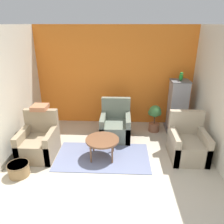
% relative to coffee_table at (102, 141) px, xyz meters
% --- Properties ---
extents(ground_plane, '(20.00, 20.00, 0.00)m').
position_rel_coffee_table_xyz_m(ground_plane, '(0.20, -1.30, -0.41)').
color(ground_plane, beige).
rests_on(ground_plane, ground).
extents(wall_back_accent, '(4.49, 0.06, 2.76)m').
position_rel_coffee_table_xyz_m(wall_back_accent, '(0.20, 1.95, 0.97)').
color(wall_back_accent, orange).
rests_on(wall_back_accent, ground_plane).
extents(wall_left, '(0.06, 3.22, 2.76)m').
position_rel_coffee_table_xyz_m(wall_left, '(-2.02, 0.31, 0.97)').
color(wall_left, beige).
rests_on(wall_left, ground_plane).
extents(wall_right, '(0.06, 3.22, 2.76)m').
position_rel_coffee_table_xyz_m(wall_right, '(2.41, 0.31, 0.97)').
color(wall_right, beige).
rests_on(wall_right, ground_plane).
extents(area_rug, '(2.07, 1.17, 0.01)m').
position_rel_coffee_table_xyz_m(area_rug, '(-0.00, 0.00, -0.41)').
color(area_rug, slate).
rests_on(area_rug, ground_plane).
extents(coffee_table, '(0.73, 0.73, 0.45)m').
position_rel_coffee_table_xyz_m(coffee_table, '(0.00, 0.00, 0.00)').
color(coffee_table, brown).
rests_on(coffee_table, ground_plane).
extents(armchair_left, '(0.75, 0.84, 0.99)m').
position_rel_coffee_table_xyz_m(armchair_left, '(-1.42, 0.04, -0.11)').
color(armchair_left, '#9E896B').
rests_on(armchair_left, ground_plane).
extents(armchair_right, '(0.75, 0.84, 0.99)m').
position_rel_coffee_table_xyz_m(armchair_right, '(1.87, 0.11, -0.11)').
color(armchair_right, tan).
rests_on(armchair_right, ground_plane).
extents(armchair_middle, '(0.75, 0.84, 0.99)m').
position_rel_coffee_table_xyz_m(armchair_middle, '(0.26, 0.96, -0.11)').
color(armchair_middle, slate).
rests_on(armchair_middle, ground_plane).
extents(birdcage, '(0.55, 0.55, 1.41)m').
position_rel_coffee_table_xyz_m(birdcage, '(1.92, 1.46, 0.28)').
color(birdcage, slate).
rests_on(birdcage, ground_plane).
extents(parrot, '(0.10, 0.19, 0.22)m').
position_rel_coffee_table_xyz_m(parrot, '(1.92, 1.46, 1.10)').
color(parrot, '#1E842D').
rests_on(parrot, birdcage).
extents(potted_plant, '(0.35, 0.32, 0.75)m').
position_rel_coffee_table_xyz_m(potted_plant, '(1.31, 1.35, 0.02)').
color(potted_plant, brown).
rests_on(potted_plant, ground_plane).
extents(wicker_basket, '(0.42, 0.42, 0.26)m').
position_rel_coffee_table_xyz_m(wicker_basket, '(-1.58, -0.70, -0.27)').
color(wicker_basket, '#A37F51').
rests_on(wicker_basket, ground_plane).
extents(throw_pillow, '(0.34, 0.34, 0.10)m').
position_rel_coffee_table_xyz_m(throw_pillow, '(-1.42, 0.34, 0.62)').
color(throw_pillow, '#B2704C').
rests_on(throw_pillow, armchair_left).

